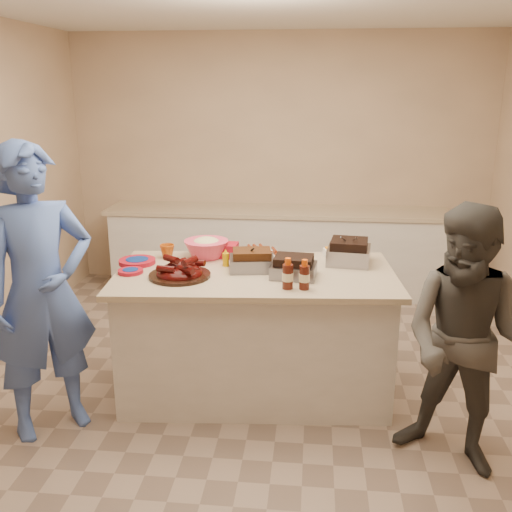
# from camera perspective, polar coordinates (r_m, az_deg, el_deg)

# --- Properties ---
(room) EXTENTS (4.50, 5.00, 2.70)m
(room) POSITION_cam_1_polar(r_m,az_deg,el_deg) (4.29, -0.00, -13.40)
(room) COLOR tan
(room) RESTS_ON ground
(back_counter) EXTENTS (3.60, 0.64, 0.90)m
(back_counter) POSITION_cam_1_polar(r_m,az_deg,el_deg) (6.14, 2.09, 0.58)
(back_counter) COLOR silver
(back_counter) RESTS_ON ground
(island) EXTENTS (1.99, 1.16, 0.91)m
(island) POSITION_cam_1_polar(r_m,az_deg,el_deg) (4.32, -0.07, -13.17)
(island) COLOR silver
(island) RESTS_ON ground
(rib_platter) EXTENTS (0.47, 0.47, 0.17)m
(rib_platter) POSITION_cam_1_polar(r_m,az_deg,el_deg) (3.88, -7.62, -2.07)
(rib_platter) COLOR #450705
(rib_platter) RESTS_ON island
(pulled_pork_tray) EXTENTS (0.34, 0.28, 0.09)m
(pulled_pork_tray) POSITION_cam_1_polar(r_m,az_deg,el_deg) (3.99, -0.42, -1.40)
(pulled_pork_tray) COLOR #47230F
(pulled_pork_tray) RESTS_ON island
(brisket_tray) EXTENTS (0.32, 0.27, 0.09)m
(brisket_tray) POSITION_cam_1_polar(r_m,az_deg,el_deg) (3.86, 3.77, -2.06)
(brisket_tray) COLOR black
(brisket_tray) RESTS_ON island
(roasting_pan) EXTENTS (0.34, 0.34, 0.12)m
(roasting_pan) POSITION_cam_1_polar(r_m,az_deg,el_deg) (4.19, 9.21, -0.71)
(roasting_pan) COLOR gray
(roasting_pan) RESTS_ON island
(coleslaw_bowl) EXTENTS (0.36, 0.36, 0.23)m
(coleslaw_bowl) POSITION_cam_1_polar(r_m,az_deg,el_deg) (4.29, -4.96, -0.15)
(coleslaw_bowl) COLOR #E13D5C
(coleslaw_bowl) RESTS_ON island
(sausage_plate) EXTENTS (0.33, 0.33, 0.04)m
(sausage_plate) POSITION_cam_1_polar(r_m,az_deg,el_deg) (4.32, 0.69, 0.05)
(sausage_plate) COLOR silver
(sausage_plate) RESTS_ON island
(mac_cheese_dish) EXTENTS (0.31, 0.27, 0.07)m
(mac_cheese_dish) POSITION_cam_1_polar(r_m,az_deg,el_deg) (4.33, 8.75, -0.14)
(mac_cheese_dish) COLOR orange
(mac_cheese_dish) RESTS_ON island
(bbq_bottle_a) EXTENTS (0.07, 0.07, 0.20)m
(bbq_bottle_a) POSITION_cam_1_polar(r_m,az_deg,el_deg) (3.63, 3.17, -3.26)
(bbq_bottle_a) COLOR #40140C
(bbq_bottle_a) RESTS_ON island
(bbq_bottle_b) EXTENTS (0.07, 0.07, 0.19)m
(bbq_bottle_b) POSITION_cam_1_polar(r_m,az_deg,el_deg) (3.63, 4.83, -3.31)
(bbq_bottle_b) COLOR #40140C
(bbq_bottle_b) RESTS_ON island
(mustard_bottle) EXTENTS (0.05, 0.05, 0.13)m
(mustard_bottle) POSITION_cam_1_polar(r_m,az_deg,el_deg) (4.08, -3.04, -1.00)
(mustard_bottle) COLOR #D79D04
(mustard_bottle) RESTS_ON island
(sauce_bowl) EXTENTS (0.13, 0.05, 0.13)m
(sauce_bowl) POSITION_cam_1_polar(r_m,az_deg,el_deg) (4.04, 0.24, -1.14)
(sauce_bowl) COLOR silver
(sauce_bowl) RESTS_ON island
(plate_stack_large) EXTENTS (0.28, 0.28, 0.03)m
(plate_stack_large) POSITION_cam_1_polar(r_m,az_deg,el_deg) (4.22, -11.78, -0.74)
(plate_stack_large) COLOR maroon
(plate_stack_large) RESTS_ON island
(plate_stack_small) EXTENTS (0.19, 0.19, 0.02)m
(plate_stack_small) POSITION_cam_1_polar(r_m,az_deg,el_deg) (4.01, -12.43, -1.67)
(plate_stack_small) COLOR maroon
(plate_stack_small) RESTS_ON island
(plastic_cup) EXTENTS (0.12, 0.11, 0.11)m
(plastic_cup) POSITION_cam_1_polar(r_m,az_deg,el_deg) (4.32, -8.84, -0.17)
(plastic_cup) COLOR #A6480D
(plastic_cup) RESTS_ON island
(basket_stack) EXTENTS (0.21, 0.16, 0.10)m
(basket_stack) POSITION_cam_1_polar(r_m,az_deg,el_deg) (4.31, -3.21, -0.05)
(basket_stack) COLOR maroon
(basket_stack) RESTS_ON island
(guest_blue) EXTENTS (1.74, 1.83, 0.44)m
(guest_blue) POSITION_cam_1_polar(r_m,az_deg,el_deg) (4.13, -19.37, -15.66)
(guest_blue) COLOR #4867BB
(guest_blue) RESTS_ON ground
(guest_gray) EXTENTS (1.42, 1.73, 0.59)m
(guest_gray) POSITION_cam_1_polar(r_m,az_deg,el_deg) (3.79, 19.15, -18.89)
(guest_gray) COLOR #494642
(guest_gray) RESTS_ON ground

